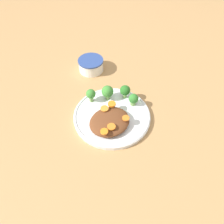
% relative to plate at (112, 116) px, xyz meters
% --- Properties ---
extents(ground_plane, '(4.00, 4.00, 0.00)m').
position_rel_plate_xyz_m(ground_plane, '(0.00, 0.00, -0.01)').
color(ground_plane, tan).
extents(plate, '(0.27, 0.27, 0.02)m').
position_rel_plate_xyz_m(plate, '(0.00, 0.00, 0.00)').
color(plate, white).
rests_on(plate, ground_plane).
extents(dip_bowl, '(0.10, 0.10, 0.05)m').
position_rel_plate_xyz_m(dip_bowl, '(0.09, 0.26, 0.02)').
color(dip_bowl, white).
rests_on(dip_bowl, ground_plane).
extents(stew_mound, '(0.14, 0.12, 0.03)m').
position_rel_plate_xyz_m(stew_mound, '(-0.03, -0.03, 0.02)').
color(stew_mound, brown).
rests_on(stew_mound, plate).
extents(broccoli_floret_0, '(0.04, 0.04, 0.06)m').
position_rel_plate_xyz_m(broccoli_floret_0, '(0.03, 0.07, 0.04)').
color(broccoli_floret_0, '#759E51').
rests_on(broccoli_floret_0, plate).
extents(broccoli_floret_1, '(0.04, 0.04, 0.05)m').
position_rel_plate_xyz_m(broccoli_floret_1, '(0.09, 0.04, 0.04)').
color(broccoli_floret_1, '#7FA85B').
rests_on(broccoli_floret_1, plate).
extents(broccoli_floret_2, '(0.03, 0.03, 0.05)m').
position_rel_plate_xyz_m(broccoli_floret_2, '(0.09, -0.01, 0.03)').
color(broccoli_floret_2, '#759E51').
rests_on(broccoli_floret_2, plate).
extents(broccoli_floret_3, '(0.03, 0.03, 0.05)m').
position_rel_plate_xyz_m(broccoli_floret_3, '(-0.02, 0.10, 0.04)').
color(broccoli_floret_3, '#759E51').
rests_on(broccoli_floret_3, plate).
extents(carrot_slice_0, '(0.02, 0.02, 0.00)m').
position_rel_plate_xyz_m(carrot_slice_0, '(0.01, -0.06, 0.04)').
color(carrot_slice_0, orange).
rests_on(carrot_slice_0, stew_mound).
extents(carrot_slice_1, '(0.02, 0.02, 0.01)m').
position_rel_plate_xyz_m(carrot_slice_1, '(-0.08, -0.06, 0.04)').
color(carrot_slice_1, orange).
rests_on(carrot_slice_1, stew_mound).
extents(carrot_slice_2, '(0.03, 0.03, 0.01)m').
position_rel_plate_xyz_m(carrot_slice_2, '(0.01, 0.02, 0.04)').
color(carrot_slice_2, orange).
rests_on(carrot_slice_2, stew_mound).
extents(carrot_slice_3, '(0.03, 0.03, 0.00)m').
position_rel_plate_xyz_m(carrot_slice_3, '(-0.05, -0.06, 0.04)').
color(carrot_slice_3, orange).
rests_on(carrot_slice_3, stew_mound).
extents(carrot_slice_4, '(0.03, 0.03, 0.00)m').
position_rel_plate_xyz_m(carrot_slice_4, '(-0.02, 0.01, 0.04)').
color(carrot_slice_4, orange).
rests_on(carrot_slice_4, stew_mound).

